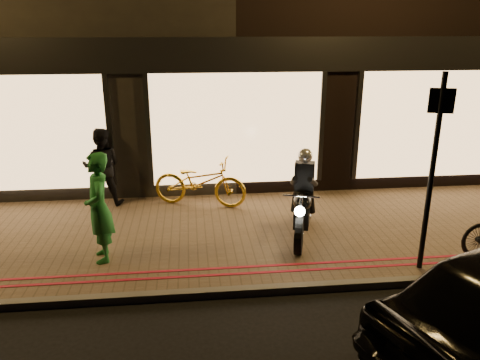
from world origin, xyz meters
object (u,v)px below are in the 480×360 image
bicycle_gold (200,182)px  person_green (99,208)px  motorcycle (303,204)px  sign_post (433,164)px

bicycle_gold → person_green: size_ratio=1.10×
motorcycle → person_green: 3.44m
sign_post → bicycle_gold: (-3.34, 3.05, -1.16)m
bicycle_gold → motorcycle: bearing=-116.9°
motorcycle → bicycle_gold: (-1.76, 1.71, -0.10)m
sign_post → person_green: size_ratio=1.69×
sign_post → bicycle_gold: sign_post is taller
person_green → motorcycle: bearing=84.5°
bicycle_gold → person_green: 2.78m
motorcycle → sign_post: sign_post is taller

